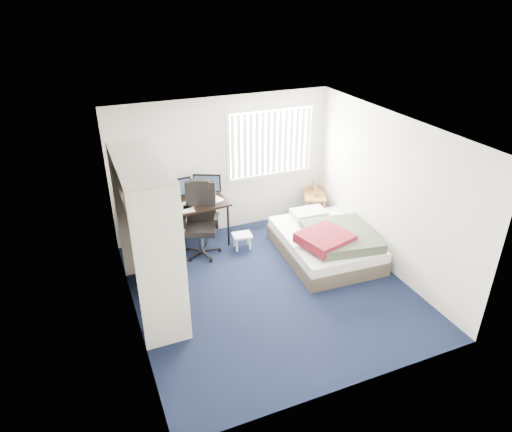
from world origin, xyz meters
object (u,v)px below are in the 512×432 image
(bed, at_px, (327,242))
(desk, at_px, (178,203))
(office_chair, at_px, (201,226))
(nightstand, at_px, (314,195))

(bed, bearing_deg, desk, 150.15)
(office_chair, relative_size, nightstand, 1.43)
(desk, height_order, bed, desk)
(office_chair, relative_size, bed, 0.66)
(office_chair, height_order, nightstand, office_chair)
(office_chair, bearing_deg, bed, -26.44)
(office_chair, bearing_deg, desk, 133.51)
(nightstand, xyz_separation_m, bed, (-0.49, -1.36, -0.22))
(desk, relative_size, bed, 0.89)
(office_chair, xyz_separation_m, bed, (1.91, -0.95, -0.22))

